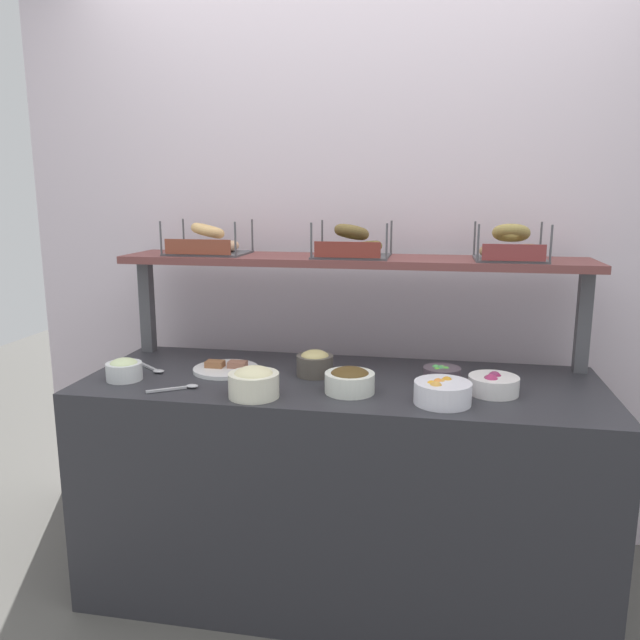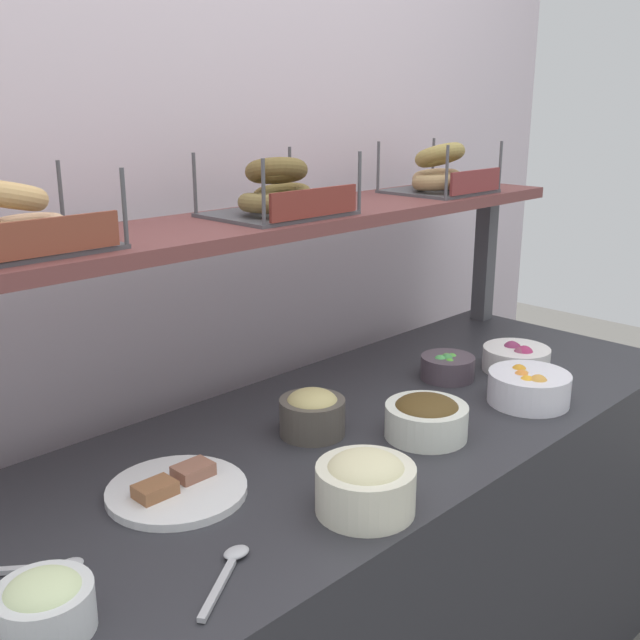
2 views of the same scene
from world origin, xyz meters
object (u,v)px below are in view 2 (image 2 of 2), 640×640
Objects in this scene: bowl_veggie_mix at (447,367)px; serving_plate_white at (177,489)px; bagel_basket_plain at (9,227)px; bowl_potato_salad at (366,483)px; serving_spoon_near_plate at (228,568)px; bowl_scallion_spread at (45,604)px; bagel_basket_cinnamon_raisin at (279,195)px; serving_spoon_by_edge at (42,568)px; bagel_basket_everything at (439,175)px; bowl_hummus at (312,412)px; bowl_chocolate_spread at (426,417)px; bowl_beet_salad at (516,358)px; bowl_fruit_salad at (529,387)px.

bowl_veggie_mix is 0.82m from serving_plate_white.
bowl_potato_salad is at bearing -56.28° from bagel_basket_plain.
bowl_scallion_spread is at bearing 164.27° from serving_spoon_near_plate.
bowl_scallion_spread is 0.44× the size of bagel_basket_cinnamon_raisin.
serving_plate_white is 1.67× the size of serving_spoon_by_edge.
bowl_scallion_spread is 0.26m from serving_spoon_near_plate.
bowl_hummus is at bearing -163.29° from bagel_basket_everything.
serving_spoon_near_plate is at bearing -157.61° from bagel_basket_everything.
bowl_scallion_spread is at bearing -113.28° from serving_spoon_by_edge.
bowl_potato_salad reaches higher than serving_spoon_near_plate.
bowl_hummus is at bearing 131.43° from bowl_chocolate_spread.
bowl_hummus reaches higher than bowl_beet_salad.
bowl_beet_salad is 0.77m from bagel_basket_cinnamon_raisin.
bowl_fruit_salad is 0.32m from bowl_chocolate_spread.
bagel_basket_cinnamon_raisin reaches higher than bowl_scallion_spread.
serving_plate_white is 0.95× the size of bagel_basket_everything.
bowl_potato_salad is at bearing -161.15° from bowl_chocolate_spread.
bagel_basket_everything reaches higher than bowl_potato_salad.
bowl_beet_salad reaches higher than serving_plate_white.
bagel_basket_plain reaches higher than serving_spoon_near_plate.
bowl_scallion_spread is at bearing 177.48° from bowl_fruit_salad.
bagel_basket_cinnamon_raisin is (0.11, 0.21, 0.43)m from bowl_hummus.
bowl_fruit_salad is at bearing -51.10° from bagel_basket_cinnamon_raisin.
bowl_chocolate_spread is at bearing 7.53° from serving_spoon_near_plate.
bowl_chocolate_spread reaches higher than bowl_beet_salad.
serving_spoon_near_plate is 0.54× the size of bagel_basket_cinnamon_raisin.
bowl_potato_salad is 1.09m from bagel_basket_everything.
bowl_hummus is 0.55× the size of serving_plate_white.
bowl_chocolate_spread is at bearing -144.57° from bagel_basket_everything.
bowl_scallion_spread is (-0.53, 0.10, -0.01)m from bowl_potato_salad.
bowl_fruit_salad is 0.71× the size of bagel_basket_everything.
bagel_basket_everything reaches higher than bowl_beet_salad.
bowl_veggie_mix is (0.63, 0.28, -0.02)m from bowl_potato_salad.
serving_plate_white is (-1.00, 0.09, -0.02)m from bowl_beet_salad.
serving_spoon_by_edge is at bearing -168.56° from bagel_basket_everything.
bowl_potato_salad is 0.28m from serving_spoon_near_plate.
bowl_hummus reaches higher than bowl_scallion_spread.
serving_spoon_by_edge is (-0.28, -0.05, -0.00)m from serving_plate_white.
serving_spoon_near_plate is (-0.59, -0.08, -0.04)m from bowl_chocolate_spread.
bowl_potato_salad is 0.54× the size of bagel_basket_plain.
bagel_basket_cinnamon_raisin is 1.12× the size of bagel_basket_everything.
bowl_chocolate_spread is 0.33m from bowl_potato_salad.
serving_spoon_by_edge is (-0.20, 0.20, 0.00)m from serving_spoon_near_plate.
serving_spoon_near_plate is (-0.08, -0.25, -0.00)m from serving_plate_white.
bagel_basket_cinnamon_raisin is at bearing 62.28° from bowl_potato_salad.
bowl_scallion_spread reaches higher than bowl_veggie_mix.
serving_plate_white is at bearing -58.09° from bagel_basket_plain.
bowl_fruit_salad is at bearing -117.71° from bagel_basket_everything.
serving_spoon_by_edge is (-0.63, -0.06, -0.04)m from bowl_hummus.
bowl_hummus is (-0.16, 0.18, 0.00)m from bowl_chocolate_spread.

